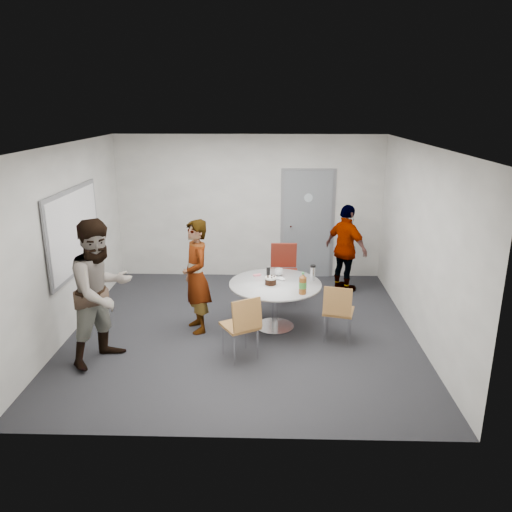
{
  "coord_description": "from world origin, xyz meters",
  "views": [
    {
      "loc": [
        0.39,
        -6.76,
        3.23
      ],
      "look_at": [
        0.19,
        0.25,
        1.08
      ],
      "focal_mm": 35.0,
      "sensor_mm": 36.0,
      "label": 1
    }
  ],
  "objects_px": {
    "person_right": "(346,249)",
    "chair_near_right": "(338,308)",
    "whiteboard": "(74,231)",
    "person_left": "(102,292)",
    "door": "(307,225)",
    "table": "(277,289)",
    "person_main": "(196,276)",
    "chair_far": "(284,266)",
    "chair_near_left": "(243,322)"
  },
  "relations": [
    {
      "from": "door",
      "to": "whiteboard",
      "type": "bearing_deg",
      "value": -147.34
    },
    {
      "from": "chair_near_left",
      "to": "chair_far",
      "type": "xyz_separation_m",
      "value": [
        0.58,
        2.16,
        0.06
      ]
    },
    {
      "from": "person_main",
      "to": "person_left",
      "type": "height_order",
      "value": "person_left"
    },
    {
      "from": "table",
      "to": "whiteboard",
      "type": "bearing_deg",
      "value": 178.2
    },
    {
      "from": "table",
      "to": "chair_far",
      "type": "relative_size",
      "value": 1.4
    },
    {
      "from": "person_left",
      "to": "person_right",
      "type": "distance_m",
      "value": 4.35
    },
    {
      "from": "whiteboard",
      "to": "person_main",
      "type": "distance_m",
      "value": 1.9
    },
    {
      "from": "person_main",
      "to": "chair_far",
      "type": "bearing_deg",
      "value": 109.9
    },
    {
      "from": "whiteboard",
      "to": "person_right",
      "type": "relative_size",
      "value": 1.21
    },
    {
      "from": "chair_far",
      "to": "chair_near_left",
      "type": "bearing_deg",
      "value": 73.79
    },
    {
      "from": "table",
      "to": "chair_far",
      "type": "distance_m",
      "value": 1.17
    },
    {
      "from": "table",
      "to": "chair_near_left",
      "type": "height_order",
      "value": "table"
    },
    {
      "from": "table",
      "to": "person_main",
      "type": "xyz_separation_m",
      "value": [
        -1.17,
        -0.1,
        0.22
      ]
    },
    {
      "from": "chair_near_left",
      "to": "chair_near_right",
      "type": "xyz_separation_m",
      "value": [
        1.29,
        0.55,
        -0.02
      ]
    },
    {
      "from": "chair_near_right",
      "to": "person_right",
      "type": "relative_size",
      "value": 0.54
    },
    {
      "from": "chair_near_right",
      "to": "person_main",
      "type": "distance_m",
      "value": 2.07
    },
    {
      "from": "chair_near_left",
      "to": "person_left",
      "type": "xyz_separation_m",
      "value": [
        -1.79,
        -0.03,
        0.41
      ]
    },
    {
      "from": "person_main",
      "to": "person_right",
      "type": "xyz_separation_m",
      "value": [
        2.4,
        1.69,
        -0.05
      ]
    },
    {
      "from": "door",
      "to": "chair_near_left",
      "type": "height_order",
      "value": "door"
    },
    {
      "from": "person_main",
      "to": "whiteboard",
      "type": "bearing_deg",
      "value": -120.36
    },
    {
      "from": "chair_near_right",
      "to": "person_left",
      "type": "height_order",
      "value": "person_left"
    },
    {
      "from": "chair_near_right",
      "to": "person_left",
      "type": "relative_size",
      "value": 0.45
    },
    {
      "from": "chair_near_right",
      "to": "whiteboard",
      "type": "bearing_deg",
      "value": -173.76
    },
    {
      "from": "whiteboard",
      "to": "chair_near_right",
      "type": "relative_size",
      "value": 2.24
    },
    {
      "from": "whiteboard",
      "to": "person_right",
      "type": "distance_m",
      "value": 4.5
    },
    {
      "from": "whiteboard",
      "to": "person_right",
      "type": "height_order",
      "value": "whiteboard"
    },
    {
      "from": "person_left",
      "to": "person_right",
      "type": "bearing_deg",
      "value": -19.88
    },
    {
      "from": "door",
      "to": "table",
      "type": "xyz_separation_m",
      "value": [
        -0.6,
        -2.37,
        -0.41
      ]
    },
    {
      "from": "chair_near_right",
      "to": "door",
      "type": "bearing_deg",
      "value": 109.26
    },
    {
      "from": "person_main",
      "to": "person_left",
      "type": "distance_m",
      "value": 1.42
    },
    {
      "from": "door",
      "to": "table",
      "type": "relative_size",
      "value": 1.56
    },
    {
      "from": "person_right",
      "to": "chair_near_right",
      "type": "bearing_deg",
      "value": 129.62
    },
    {
      "from": "person_main",
      "to": "person_right",
      "type": "distance_m",
      "value": 2.94
    },
    {
      "from": "whiteboard",
      "to": "chair_near_right",
      "type": "height_order",
      "value": "whiteboard"
    },
    {
      "from": "chair_far",
      "to": "person_right",
      "type": "xyz_separation_m",
      "value": [
        1.1,
        0.43,
        0.19
      ]
    },
    {
      "from": "table",
      "to": "chair_far",
      "type": "bearing_deg",
      "value": 83.61
    },
    {
      "from": "chair_far",
      "to": "person_main",
      "type": "xyz_separation_m",
      "value": [
        -1.3,
        -1.26,
        0.24
      ]
    },
    {
      "from": "person_left",
      "to": "table",
      "type": "bearing_deg",
      "value": -32.15
    },
    {
      "from": "chair_near_right",
      "to": "chair_far",
      "type": "xyz_separation_m",
      "value": [
        -0.71,
        1.61,
        0.08
      ]
    },
    {
      "from": "chair_near_right",
      "to": "chair_far",
      "type": "distance_m",
      "value": 1.76
    },
    {
      "from": "chair_near_left",
      "to": "person_left",
      "type": "relative_size",
      "value": 0.47
    },
    {
      "from": "person_left",
      "to": "person_right",
      "type": "height_order",
      "value": "person_left"
    },
    {
      "from": "person_main",
      "to": "person_right",
      "type": "bearing_deg",
      "value": 100.91
    },
    {
      "from": "person_left",
      "to": "door",
      "type": "bearing_deg",
      "value": -6.71
    },
    {
      "from": "whiteboard",
      "to": "chair_near_left",
      "type": "relative_size",
      "value": 2.15
    },
    {
      "from": "chair_near_left",
      "to": "chair_far",
      "type": "height_order",
      "value": "chair_far"
    },
    {
      "from": "chair_far",
      "to": "person_left",
      "type": "distance_m",
      "value": 3.25
    },
    {
      "from": "door",
      "to": "person_left",
      "type": "relative_size",
      "value": 1.12
    },
    {
      "from": "chair_near_right",
      "to": "chair_far",
      "type": "bearing_deg",
      "value": 128.24
    },
    {
      "from": "chair_near_left",
      "to": "chair_far",
      "type": "distance_m",
      "value": 2.23
    }
  ]
}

